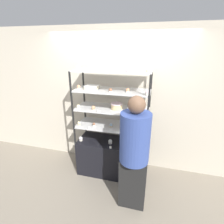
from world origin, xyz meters
name	(u,v)px	position (x,y,z in m)	size (l,w,h in m)	color
ground_plane	(112,171)	(0.00, 0.00, 0.00)	(20.00, 20.00, 0.00)	gray
back_wall	(117,101)	(0.00, 0.40, 1.30)	(8.00, 0.05, 2.60)	beige
display_base	(112,157)	(0.00, 0.00, 0.33)	(1.22, 0.51, 0.66)	black
display_riser_lower	(112,126)	(0.00, 0.00, 0.95)	(1.22, 0.51, 0.31)	black
display_riser_middle	(112,110)	(0.00, 0.00, 1.27)	(1.22, 0.51, 0.31)	black
display_riser_upper	(112,91)	(0.00, 0.00, 1.58)	(1.22, 0.51, 0.31)	black
display_riser_top	(112,72)	(0.00, 0.00, 1.89)	(1.22, 0.51, 0.31)	black
layer_cake_centerpiece	(117,106)	(0.08, 0.00, 1.34)	(0.19, 0.19, 0.10)	#DBBC84
sheet_cake_frosted	(92,87)	(-0.34, 0.00, 1.63)	(0.21, 0.16, 0.06)	beige
cupcake_0	(81,139)	(-0.55, -0.12, 0.70)	(0.07, 0.07, 0.08)	beige
cupcake_1	(110,142)	(-0.01, -0.08, 0.70)	(0.07, 0.07, 0.08)	white
cupcake_2	(143,147)	(0.56, -0.11, 0.70)	(0.07, 0.07, 0.08)	white
price_tag_0	(110,147)	(0.04, -0.24, 0.68)	(0.04, 0.00, 0.04)	white
cupcake_3	(79,123)	(-0.56, -0.13, 1.01)	(0.05, 0.05, 0.07)	#CCB28C
cupcake_4	(94,124)	(-0.29, -0.11, 1.01)	(0.05, 0.05, 0.07)	white
cupcake_5	(111,125)	(0.00, -0.07, 1.01)	(0.05, 0.05, 0.07)	#CCB28C
cupcake_6	(126,127)	(0.26, -0.08, 1.01)	(0.05, 0.05, 0.07)	beige
cupcake_7	(144,130)	(0.55, -0.08, 1.01)	(0.05, 0.05, 0.07)	#CCB28C
price_tag_1	(89,128)	(-0.32, -0.24, 1.00)	(0.04, 0.00, 0.04)	white
cupcake_8	(78,107)	(-0.54, -0.14, 1.32)	(0.06, 0.06, 0.07)	white
cupcake_9	(93,108)	(-0.28, -0.13, 1.32)	(0.06, 0.06, 0.07)	#CCB28C
cupcake_10	(129,109)	(0.29, -0.04, 1.32)	(0.06, 0.06, 0.07)	white
cupcake_11	(145,112)	(0.54, -0.11, 1.32)	(0.06, 0.06, 0.07)	#CCB28C
price_tag_2	(98,111)	(-0.16, -0.24, 1.31)	(0.04, 0.00, 0.04)	white
cupcake_12	(79,87)	(-0.55, -0.05, 1.63)	(0.06, 0.06, 0.07)	beige
cupcake_13	(110,90)	(0.01, -0.14, 1.63)	(0.06, 0.06, 0.07)	white
cupcake_14	(128,90)	(0.27, -0.08, 1.63)	(0.06, 0.06, 0.07)	beige
cupcake_15	(147,93)	(0.56, -0.13, 1.63)	(0.06, 0.06, 0.07)	beige
price_tag_3	(95,92)	(-0.19, -0.24, 1.62)	(0.04, 0.00, 0.04)	white
cupcake_16	(78,67)	(-0.54, -0.05, 1.94)	(0.06, 0.06, 0.07)	white
cupcake_17	(111,68)	(-0.01, -0.05, 1.94)	(0.06, 0.06, 0.07)	beige
cupcake_18	(148,70)	(0.54, -0.06, 1.94)	(0.06, 0.06, 0.07)	#CCB28C
price_tag_4	(129,72)	(0.31, -0.24, 1.93)	(0.04, 0.00, 0.04)	white
donut_glazed	(129,70)	(0.26, -0.01, 1.93)	(0.13, 0.13, 0.04)	#EFB2BC
customer_figure	(134,153)	(0.47, -0.62, 0.91)	(0.40, 0.40, 1.71)	black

